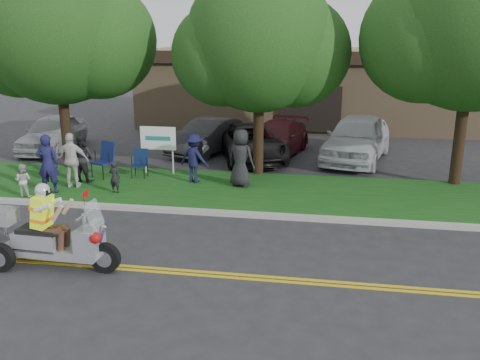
% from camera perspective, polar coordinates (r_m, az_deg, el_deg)
% --- Properties ---
extents(ground, '(120.00, 120.00, 0.00)m').
position_cam_1_polar(ground, '(11.30, -5.39, -9.19)').
color(ground, '#28282B').
rests_on(ground, ground).
extents(centerline_near, '(60.00, 0.10, 0.01)m').
position_cam_1_polar(centerline_near, '(10.79, -6.18, -10.45)').
color(centerline_near, gold).
rests_on(centerline_near, ground).
extents(centerline_far, '(60.00, 0.10, 0.01)m').
position_cam_1_polar(centerline_far, '(10.93, -5.95, -10.09)').
color(centerline_far, gold).
rests_on(centerline_far, ground).
extents(curb, '(60.00, 0.25, 0.12)m').
position_cam_1_polar(curb, '(14.02, -2.23, -3.72)').
color(curb, '#A8A89E').
rests_on(curb, ground).
extents(grass_verge, '(60.00, 4.00, 0.10)m').
position_cam_1_polar(grass_verge, '(16.02, -0.68, -1.16)').
color(grass_verge, '#144512').
rests_on(grass_verge, ground).
extents(commercial_building, '(18.00, 8.20, 4.00)m').
position_cam_1_polar(commercial_building, '(28.97, 8.18, 10.43)').
color(commercial_building, '#9E7F5B').
rests_on(commercial_building, ground).
extents(tree_left, '(6.62, 5.40, 7.78)m').
position_cam_1_polar(tree_left, '(19.20, -19.69, 15.34)').
color(tree_left, '#332114').
rests_on(tree_left, ground).
extents(tree_mid, '(5.88, 4.80, 7.05)m').
position_cam_1_polar(tree_mid, '(17.22, 2.38, 14.85)').
color(tree_mid, '#332114').
rests_on(tree_mid, ground).
extents(tree_right, '(6.86, 5.60, 8.07)m').
position_cam_1_polar(tree_right, '(17.44, 24.90, 15.40)').
color(tree_right, '#332114').
rests_on(tree_right, ground).
extents(business_sign, '(1.25, 0.06, 1.75)m').
position_cam_1_polar(business_sign, '(17.74, -9.17, 4.36)').
color(business_sign, silver).
rests_on(business_sign, ground).
extents(trike_scooter, '(2.85, 0.97, 1.87)m').
position_cam_1_polar(trike_scooter, '(11.51, -20.60, -6.18)').
color(trike_scooter, black).
rests_on(trike_scooter, ground).
extents(lawn_chair_a, '(0.82, 0.83, 1.18)m').
position_cam_1_polar(lawn_chair_a, '(17.88, -14.91, 2.50)').
color(lawn_chair_a, black).
rests_on(lawn_chair_a, grass_verge).
extents(lawn_chair_b, '(0.52, 0.54, 0.95)m').
position_cam_1_polar(lawn_chair_b, '(17.60, -11.15, 2.09)').
color(lawn_chair_b, black).
rests_on(lawn_chair_b, grass_verge).
extents(spectator_adult_left, '(0.73, 0.54, 1.82)m').
position_cam_1_polar(spectator_adult_left, '(16.46, -20.77, 1.72)').
color(spectator_adult_left, '#191844').
rests_on(spectator_adult_left, grass_verge).
extents(spectator_adult_mid, '(0.88, 0.75, 1.59)m').
position_cam_1_polar(spectator_adult_mid, '(17.43, -17.29, 2.41)').
color(spectator_adult_mid, black).
rests_on(spectator_adult_mid, grass_verge).
extents(spectator_adult_right, '(1.09, 0.61, 1.75)m').
position_cam_1_polar(spectator_adult_right, '(16.80, -18.34, 2.11)').
color(spectator_adult_right, silver).
rests_on(spectator_adult_right, grass_verge).
extents(spectator_chair_a, '(1.18, 0.90, 1.61)m').
position_cam_1_polar(spectator_chair_a, '(16.61, -5.17, 2.46)').
color(spectator_chair_a, '#15163A').
rests_on(spectator_chair_a, grass_verge).
extents(spectator_chair_b, '(1.05, 0.87, 1.85)m').
position_cam_1_polar(spectator_chair_b, '(16.07, 0.08, 2.50)').
color(spectator_chair_b, black).
rests_on(spectator_chair_b, grass_verge).
extents(child_left, '(0.39, 0.28, 0.99)m').
position_cam_1_polar(child_left, '(15.96, -13.89, 0.32)').
color(child_left, black).
rests_on(child_left, grass_verge).
extents(child_right, '(0.52, 0.42, 1.00)m').
position_cam_1_polar(child_right, '(16.45, -23.18, -0.04)').
color(child_right, beige).
rests_on(child_right, grass_verge).
extents(parked_car_far_left, '(2.21, 4.57, 1.50)m').
position_cam_1_polar(parked_car_far_left, '(23.01, -20.29, 4.97)').
color(parked_car_far_left, '#A2A3A9').
rests_on(parked_car_far_left, ground).
extents(parked_car_left, '(2.95, 4.53, 1.41)m').
position_cam_1_polar(parked_car_left, '(21.23, -3.53, 4.95)').
color(parked_car_left, '#2A2A2C').
rests_on(parked_car_left, ground).
extents(parked_car_mid, '(3.71, 5.34, 1.36)m').
position_cam_1_polar(parked_car_mid, '(20.03, 1.28, 4.22)').
color(parked_car_mid, black).
rests_on(parked_car_mid, ground).
extents(parked_car_right, '(2.81, 4.94, 1.35)m').
position_cam_1_polar(parked_car_right, '(20.79, 4.04, 4.61)').
color(parked_car_right, '#50121B').
rests_on(parked_car_right, ground).
extents(parked_car_far_right, '(3.26, 5.57, 1.78)m').
position_cam_1_polar(parked_car_far_right, '(20.39, 12.98, 4.63)').
color(parked_car_far_right, silver).
rests_on(parked_car_far_right, ground).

